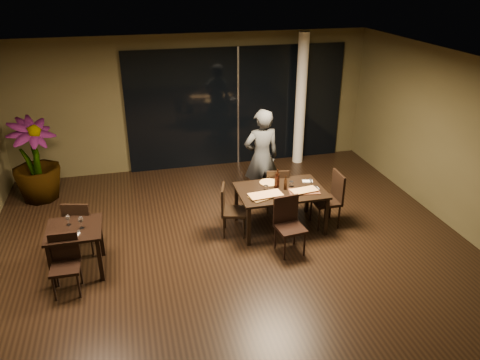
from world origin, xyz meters
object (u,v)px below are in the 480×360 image
object	(u,v)px
main_table	(281,194)
chair_main_left	(230,208)
chair_side_near	(65,260)
bottle_b	(286,183)
chair_main_far	(277,188)
bottle_a	(276,181)
potted_plant	(35,160)
side_table	(75,236)
bottle_c	(277,178)
chair_main_near	(288,222)
diner	(261,158)
chair_side_far	(80,224)
chair_main_right	(331,196)

from	to	relation	value
main_table	chair_main_left	distance (m)	0.93
chair_side_near	bottle_b	distance (m)	3.74
chair_side_near	chair_main_far	bearing A→B (deg)	23.85
bottle_a	potted_plant	bearing A→B (deg)	152.74
side_table	potted_plant	distance (m)	2.89
chair_side_near	bottle_c	distance (m)	3.68
chair_main_far	chair_main_near	xyz separation A→B (m)	(-0.22, -1.30, 0.02)
chair_main_left	bottle_a	distance (m)	0.93
chair_main_left	potted_plant	distance (m)	4.07
diner	chair_side_near	bearing A→B (deg)	24.62
main_table	chair_main_far	size ratio (longest dim) A/B	1.69
main_table	chair_side_near	size ratio (longest dim) A/B	1.72
chair_side_far	chair_side_near	distance (m)	0.97
chair_side_near	chair_side_far	bearing A→B (deg)	82.19
chair_main_near	bottle_c	distance (m)	0.93
bottle_b	chair_main_near	bearing A→B (deg)	-104.37
chair_main_far	bottle_a	bearing A→B (deg)	80.64
diner	chair_main_far	bearing A→B (deg)	108.30
main_table	chair_side_near	distance (m)	3.65
chair_main_left	bottle_b	world-z (taller)	bottle_b
bottle_b	bottle_a	bearing A→B (deg)	157.99
chair_main_right	chair_side_near	distance (m)	4.51
diner	bottle_c	world-z (taller)	diner
chair_main_left	chair_side_far	bearing A→B (deg)	105.76
chair_main_left	potted_plant	size ratio (longest dim) A/B	0.54
chair_side_far	bottle_b	size ratio (longest dim) A/B	3.77
chair_side_far	chair_side_near	xyz separation A→B (m)	(-0.15, -0.96, -0.04)
chair_main_far	potted_plant	xyz separation A→B (m)	(-4.42, 1.65, 0.33)
main_table	chair_side_far	xyz separation A→B (m)	(-3.37, 0.02, -0.15)
side_table	chair_main_far	bearing A→B (deg)	17.10
chair_main_far	diner	size ratio (longest dim) A/B	0.47
chair_side_near	bottle_a	size ratio (longest dim) A/B	2.96
chair_main_left	bottle_a	size ratio (longest dim) A/B	3.06
side_table	chair_side_far	bearing A→B (deg)	86.41
chair_main_far	chair_side_near	world-z (taller)	chair_main_far
side_table	diner	distance (m)	3.68
diner	bottle_a	xyz separation A→B (m)	(-0.01, -0.96, -0.06)
side_table	chair_main_far	xyz separation A→B (m)	(3.52, 1.08, -0.13)
chair_main_far	chair_side_far	distance (m)	3.54
chair_side_near	diner	xyz separation A→B (m)	(3.46, 1.95, 0.47)
chair_main_right	bottle_c	distance (m)	1.03
chair_main_near	bottle_b	size ratio (longest dim) A/B	3.75
chair_main_right	bottle_b	xyz separation A→B (m)	(-0.83, 0.10, 0.32)
side_table	potted_plant	bearing A→B (deg)	108.22
chair_main_near	bottle_c	xyz separation A→B (m)	(0.08, 0.84, 0.39)
chair_main_right	potted_plant	distance (m)	5.72
chair_main_near	chair_side_far	distance (m)	3.35
side_table	chair_main_right	bearing A→B (deg)	5.30
chair_side_far	bottle_b	distance (m)	3.47
bottle_a	chair_side_far	bearing A→B (deg)	-179.45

